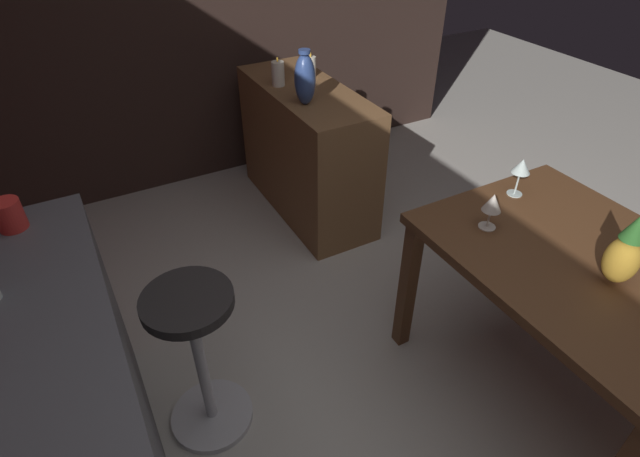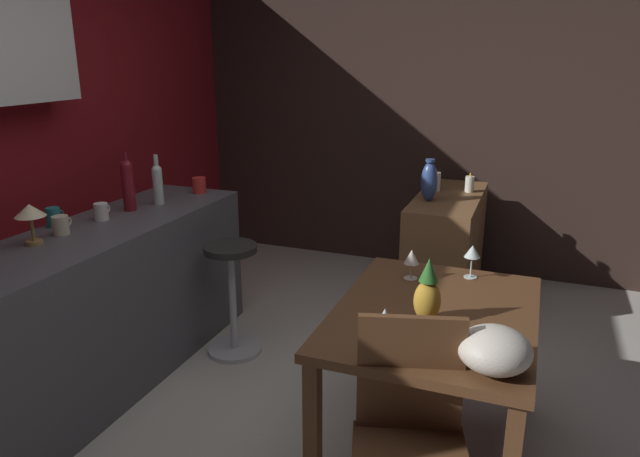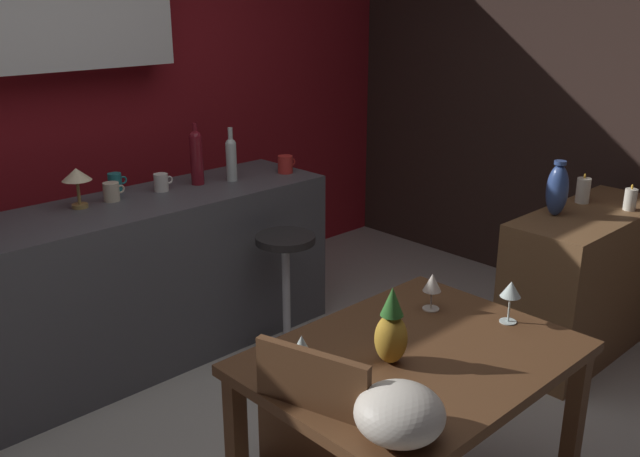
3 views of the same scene
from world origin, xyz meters
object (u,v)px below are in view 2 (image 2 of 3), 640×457
(cup_cream, at_px, (61,225))
(wine_bottle_clear, at_px, (158,182))
(chair_near_window, at_px, (410,440))
(sideboard_cabinet, at_px, (445,250))
(counter_lamp, at_px, (30,214))
(wine_glass_center, at_px, (472,253))
(vase_ceramic_blue, at_px, (429,181))
(pillar_candle_tall, at_px, (470,184))
(wine_bottle_ruby, at_px, (128,183))
(pillar_candle_short, at_px, (435,181))
(bar_stool, at_px, (232,296))
(cup_red, at_px, (199,185))
(wine_glass_right, at_px, (385,320))
(fruit_bowl, at_px, (495,350))
(cup_white, at_px, (101,212))
(dining_table, at_px, (434,331))
(cup_teal, at_px, (54,217))
(pineapple_centerpiece, at_px, (428,294))
(wine_glass_left, at_px, (412,258))

(cup_cream, bearing_deg, wine_bottle_clear, -8.10)
(chair_near_window, distance_m, cup_cream, 2.06)
(sideboard_cabinet, relative_size, counter_lamp, 5.38)
(wine_glass_center, height_order, vase_ceramic_blue, vase_ceramic_blue)
(wine_bottle_clear, distance_m, pillar_candle_tall, 2.19)
(wine_bottle_ruby, relative_size, cup_cream, 2.96)
(sideboard_cabinet, height_order, pillar_candle_short, pillar_candle_short)
(pillar_candle_tall, bearing_deg, bar_stool, 139.17)
(cup_red, bearing_deg, wine_glass_right, -129.55)
(fruit_bowl, bearing_deg, cup_white, 75.03)
(wine_glass_right, bearing_deg, wine_bottle_ruby, 65.23)
(fruit_bowl, bearing_deg, wine_bottle_ruby, 69.58)
(counter_lamp, bearing_deg, fruit_bowl, -93.14)
(wine_bottle_clear, height_order, cup_red, wine_bottle_clear)
(wine_glass_right, bearing_deg, bar_stool, 51.14)
(dining_table, xyz_separation_m, counter_lamp, (-0.29, 1.93, 0.42))
(dining_table, distance_m, cup_white, 1.94)
(dining_table, xyz_separation_m, cup_white, (0.17, 1.91, 0.31))
(wine_glass_center, xyz_separation_m, wine_bottle_ruby, (-0.05, 1.99, 0.20))
(cup_cream, height_order, counter_lamp, counter_lamp)
(dining_table, bearing_deg, wine_bottle_clear, 72.27)
(pillar_candle_short, bearing_deg, sideboard_cabinet, -133.17)
(fruit_bowl, bearing_deg, wine_bottle_clear, 64.66)
(wine_bottle_ruby, bearing_deg, cup_teal, 157.37)
(sideboard_cabinet, relative_size, cup_white, 9.86)
(chair_near_window, height_order, counter_lamp, counter_lamp)
(wine_bottle_clear, distance_m, pillar_candle_short, 1.98)
(dining_table, height_order, pineapple_centerpiece, pineapple_centerpiece)
(bar_stool, height_order, wine_glass_center, wine_glass_center)
(wine_glass_right, relative_size, wine_bottle_clear, 0.57)
(pillar_candle_short, bearing_deg, counter_lamp, 144.02)
(wine_glass_left, distance_m, pineapple_centerpiece, 0.46)
(counter_lamp, bearing_deg, chair_near_window, -98.92)
(pillar_candle_short, bearing_deg, dining_table, -169.59)
(wine_glass_right, height_order, pineapple_centerpiece, pineapple_centerpiece)
(pineapple_centerpiece, relative_size, vase_ceramic_blue, 0.94)
(pineapple_centerpiece, bearing_deg, bar_stool, 63.39)
(bar_stool, xyz_separation_m, vase_ceramic_blue, (1.02, -0.98, 0.58))
(wine_glass_left, bearing_deg, fruit_bowl, -148.21)
(cup_white, xyz_separation_m, vase_ceramic_blue, (1.39, -1.58, 0.01))
(wine_bottle_clear, bearing_deg, wine_glass_center, -94.19)
(pineapple_centerpiece, height_order, wine_bottle_clear, wine_bottle_clear)
(pillar_candle_tall, bearing_deg, cup_red, 121.60)
(cup_cream, bearing_deg, pillar_candle_short, -38.30)
(cup_red, relative_size, cup_white, 1.12)
(wine_glass_right, bearing_deg, chair_near_window, -139.65)
(wine_glass_left, height_order, pillar_candle_tall, pillar_candle_tall)
(chair_near_window, relative_size, wine_glass_center, 5.57)
(wine_bottle_clear, relative_size, cup_teal, 2.84)
(fruit_bowl, bearing_deg, cup_red, 56.58)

